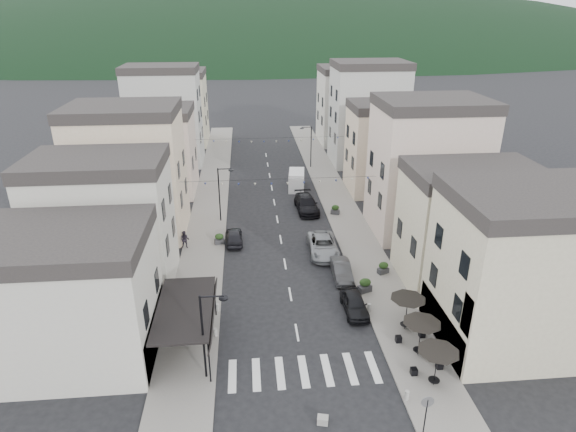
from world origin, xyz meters
name	(u,v)px	position (x,y,z in m)	size (l,w,h in m)	color
ground	(308,395)	(0.00, 0.00, 0.00)	(700.00, 700.00, 0.00)	black
sidewalk_left	(211,201)	(-7.50, 32.00, 0.06)	(4.00, 76.00, 0.12)	slate
sidewalk_right	(335,197)	(7.50, 32.00, 0.06)	(4.00, 76.00, 0.12)	slate
hill_backdrop	(247,45)	(0.00, 300.00, 0.00)	(640.00, 360.00, 70.00)	black
boutique_building	(55,304)	(-15.50, 5.00, 4.00)	(12.00, 8.00, 8.00)	beige
bistro_building	(520,276)	(14.50, 4.00, 5.00)	(10.00, 8.00, 10.00)	#B8AE92
boutique_awning	(189,309)	(-7.25, 5.00, 3.11)	(3.77, 7.50, 3.28)	black
buildings_row_left	(153,140)	(-14.50, 37.75, 6.12)	(10.20, 54.16, 14.00)	beige
buildings_row_right	(385,136)	(14.50, 36.59, 6.32)	(10.20, 54.16, 14.50)	#B8AE92
cafe_terrace	(421,326)	(7.70, 2.80, 2.36)	(2.50, 8.10, 2.53)	black
streetlamp_left_near	(207,328)	(-5.82, 2.00, 3.70)	(1.70, 0.56, 6.00)	black
streetlamp_left_far	(222,189)	(-5.82, 26.00, 3.70)	(1.70, 0.56, 6.00)	black
streetlamp_right_far	(309,143)	(5.82, 44.00, 3.70)	(1.70, 0.56, 6.00)	black
traffic_sign	(427,408)	(5.80, -3.50, 1.93)	(0.70, 0.07, 2.70)	black
bollards	(298,332)	(0.00, 5.50, 0.42)	(11.66, 10.26, 0.60)	gray
bunting_near	(280,182)	(0.00, 22.00, 5.65)	(19.00, 0.28, 0.62)	black
bunting_far	(270,141)	(0.00, 38.00, 5.65)	(19.00, 0.28, 0.62)	black
parked_car_a	(354,303)	(4.60, 8.20, 0.71)	(1.67, 4.16, 1.42)	black
parked_car_b	(342,270)	(4.60, 13.26, 0.68)	(1.45, 4.15, 1.37)	#323235
parked_car_c	(323,246)	(3.72, 17.74, 0.79)	(2.62, 5.67, 1.58)	gray
parked_car_d	(306,204)	(3.47, 28.11, 0.82)	(2.29, 5.65, 1.64)	black
parked_car_e	(234,236)	(-4.60, 20.68, 0.70)	(1.64, 4.08, 1.39)	black
delivery_van	(297,179)	(3.15, 35.73, 1.14)	(2.50, 5.03, 2.31)	silver
pedestrian_a	(177,308)	(-8.62, 8.43, 0.94)	(0.60, 0.39, 1.64)	black
pedestrian_b	(185,240)	(-9.20, 19.74, 0.99)	(0.85, 0.66, 1.75)	black
concrete_block_b	(323,420)	(0.55, -2.20, 0.23)	(0.60, 0.45, 0.45)	gray
planter_la	(182,333)	(-7.97, 5.83, 0.65)	(1.10, 0.88, 1.09)	#333336
planter_lb	(219,239)	(-6.00, 20.38, 0.64)	(1.05, 0.72, 1.07)	#323235
planter_ra	(383,268)	(8.28, 13.41, 0.64)	(1.08, 0.86, 1.07)	#2F2F32
planter_rb	(365,285)	(6.00, 10.66, 0.70)	(1.21, 0.94, 1.20)	#2A2A2D
planter_rc	(335,210)	(6.50, 26.62, 0.64)	(1.08, 0.84, 1.07)	#313133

